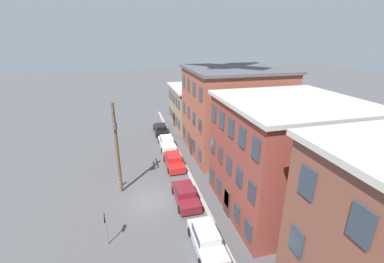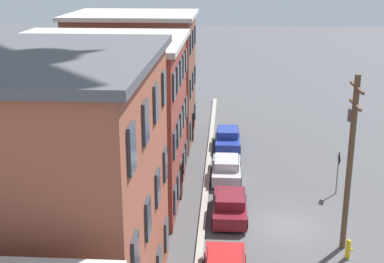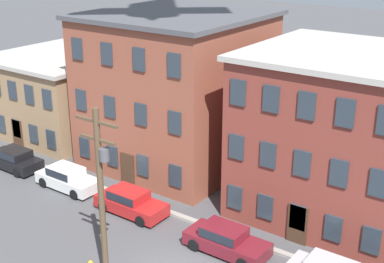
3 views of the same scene
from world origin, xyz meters
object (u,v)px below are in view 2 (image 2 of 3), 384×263
at_px(car_blue, 228,138).
at_px(caution_sign, 338,166).
at_px(car_maroon, 230,204).
at_px(car_silver, 226,167).
at_px(utility_pole, 351,154).
at_px(fire_hydrant, 348,249).

xyz_separation_m(car_blue, caution_sign, (-8.39, -6.65, 1.04)).
distance_m(car_maroon, car_silver, 5.66).
xyz_separation_m(car_silver, utility_pole, (-8.65, -5.77, 4.14)).
relative_size(car_maroon, car_silver, 1.00).
bearing_deg(caution_sign, car_maroon, 119.05).
relative_size(car_blue, utility_pole, 0.51).
relative_size(car_silver, car_blue, 1.00).
distance_m(car_maroon, car_blue, 12.01).
bearing_deg(utility_pole, caution_sign, -8.29).
height_order(car_blue, fire_hydrant, car_blue).
bearing_deg(fire_hydrant, utility_pole, 3.24).
height_order(car_silver, fire_hydrant, car_silver).
xyz_separation_m(car_maroon, caution_sign, (3.62, -6.52, 1.04)).
bearing_deg(fire_hydrant, car_maroon, 54.52).
relative_size(car_silver, fire_hydrant, 4.58).
xyz_separation_m(utility_pole, fire_hydrant, (-1.01, -0.06, -4.41)).
relative_size(caution_sign, fire_hydrant, 2.82).
bearing_deg(car_blue, car_maroon, -179.38).
height_order(caution_sign, utility_pole, utility_pole).
bearing_deg(car_maroon, car_blue, 0.62).
height_order(car_maroon, car_blue, same).
xyz_separation_m(car_silver, caution_sign, (-2.03, -6.73, 1.04)).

